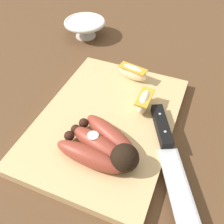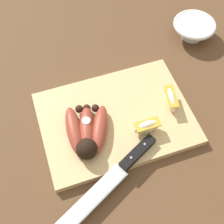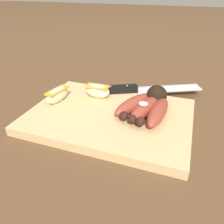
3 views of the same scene
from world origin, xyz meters
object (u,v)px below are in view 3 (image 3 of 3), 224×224
Objects in this scene: chefs_knife at (136,89)px; apple_wedge_middle at (97,91)px; apple_wedge_near at (58,94)px; banana_bunch at (148,105)px.

apple_wedge_middle reaches higher than chefs_knife.
apple_wedge_middle is (0.08, 0.05, 0.00)m from apple_wedge_near.
apple_wedge_near is (-0.17, -0.12, 0.01)m from chefs_knife.
banana_bunch is at bearing 4.91° from apple_wedge_near.
chefs_knife is (-0.05, 0.10, -0.01)m from banana_bunch.
banana_bunch is at bearing -63.51° from chefs_knife.
apple_wedge_middle is (-0.14, 0.03, 0.00)m from banana_bunch.
banana_bunch is 0.56× the size of chefs_knife.
apple_wedge_middle is at bearing -139.96° from chefs_knife.
chefs_knife is at bearing 116.49° from banana_bunch.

